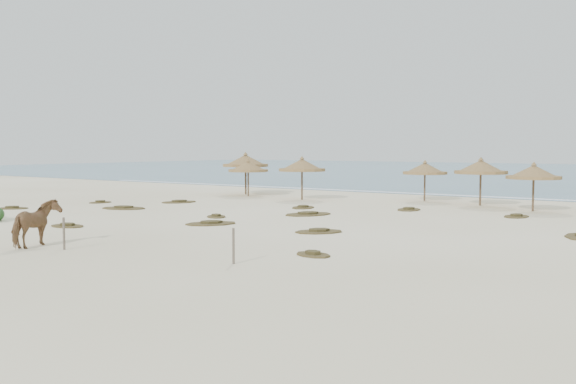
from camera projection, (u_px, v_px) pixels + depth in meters
name	position (u px, v px, depth m)	size (l,w,h in m)	color
ground	(180.00, 230.00, 27.75)	(160.00, 160.00, 0.00)	#FBEFCE
ocean	(569.00, 173.00, 88.64)	(200.00, 100.00, 0.01)	#2A617E
foam_line	(424.00, 194.00, 48.86)	(70.00, 0.60, 0.01)	white
palapa_0	(246.00, 161.00, 48.59)	(3.72, 3.72, 3.22)	brown
palapa_1	(248.00, 167.00, 46.86)	(3.72, 3.72, 2.73)	brown
palapa_2	(302.00, 166.00, 43.53)	(3.86, 3.86, 2.98)	brown
palapa_3	(425.00, 169.00, 42.45)	(3.79, 3.79, 2.73)	brown
palapa_4	(481.00, 168.00, 39.07)	(4.23, 4.23, 2.99)	brown
palapa_5	(534.00, 173.00, 35.57)	(3.23, 3.23, 2.77)	brown
horse	(36.00, 224.00, 22.93)	(0.91, 1.99, 1.68)	#976645
fence_post_near	(64.00, 234.00, 22.32)	(0.08, 0.08, 1.13)	#6C5F51
fence_post_far	(233.00, 246.00, 19.60)	(0.08, 0.08, 1.11)	#6C5F51
scrub_0	(12.00, 208.00, 37.21)	(2.16, 2.01, 0.16)	brown
scrub_1	(124.00, 208.00, 37.26)	(3.09, 2.49, 0.16)	brown
scrub_2	(216.00, 216.00, 32.73)	(1.71, 1.69, 0.16)	brown
scrub_3	(308.00, 214.00, 33.87)	(2.62, 3.14, 0.16)	brown
scrub_4	(319.00, 231.00, 26.89)	(2.32, 2.46, 0.16)	brown
scrub_6	(179.00, 202.00, 41.43)	(2.24, 2.71, 0.16)	brown
scrub_7	(409.00, 209.00, 36.40)	(1.57, 2.12, 0.16)	brown
scrub_8	(100.00, 202.00, 41.17)	(1.17, 1.63, 0.16)	brown
scrub_9	(211.00, 223.00, 29.73)	(2.60, 2.88, 0.16)	brown
scrub_10	(516.00, 216.00, 32.78)	(1.18, 1.80, 0.16)	brown
scrub_11	(67.00, 226.00, 28.82)	(1.80, 1.23, 0.16)	brown
scrub_12	(313.00, 254.00, 21.12)	(1.56, 1.22, 0.16)	brown
scrub_13	(303.00, 207.00, 37.67)	(1.81, 2.24, 0.16)	brown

